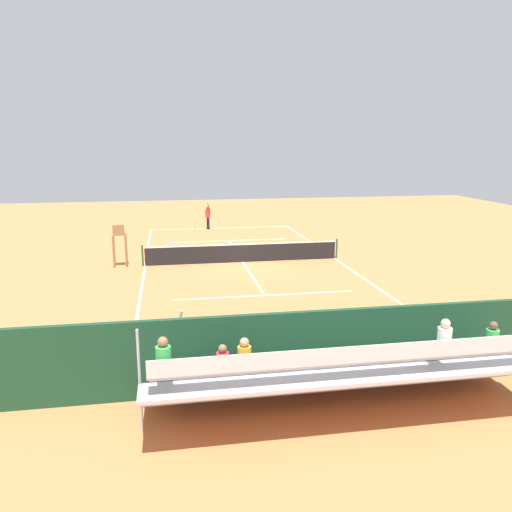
{
  "coord_description": "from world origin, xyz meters",
  "views": [
    {
      "loc": [
        3.8,
        25.67,
        6.09
      ],
      "look_at": [
        0.0,
        4.0,
        1.2
      ],
      "focal_mm": 35.84,
      "sensor_mm": 36.0,
      "label": 1
    }
  ],
  "objects_px": {
    "umpire_chair": "(119,241)",
    "tennis_racket": "(192,229)",
    "bleacher_stand": "(339,374)",
    "courtside_bench": "(427,345)",
    "tennis_ball_far": "(239,232)",
    "tennis_player": "(208,215)",
    "line_judge": "(179,347)",
    "tennis_ball_near": "(203,233)",
    "tennis_net": "(243,253)",
    "equipment_bag": "(380,363)"
  },
  "relations": [
    {
      "from": "bleacher_stand",
      "to": "line_judge",
      "type": "xyz_separation_m",
      "value": [
        3.58,
        -2.01,
        0.09
      ]
    },
    {
      "from": "tennis_player",
      "to": "tennis_net",
      "type": "bearing_deg",
      "value": 94.91
    },
    {
      "from": "tennis_ball_near",
      "to": "tennis_ball_far",
      "type": "distance_m",
      "value": 2.49
    },
    {
      "from": "umpire_chair",
      "to": "tennis_racket",
      "type": "relative_size",
      "value": 4.1
    },
    {
      "from": "tennis_ball_far",
      "to": "umpire_chair",
      "type": "bearing_deg",
      "value": 50.8
    },
    {
      "from": "tennis_ball_near",
      "to": "tennis_ball_far",
      "type": "xyz_separation_m",
      "value": [
        -2.48,
        -0.24,
        0.0
      ]
    },
    {
      "from": "tennis_net",
      "to": "tennis_ball_far",
      "type": "bearing_deg",
      "value": -96.77
    },
    {
      "from": "line_judge",
      "to": "tennis_racket",
      "type": "bearing_deg",
      "value": -93.74
    },
    {
      "from": "tennis_net",
      "to": "tennis_player",
      "type": "relative_size",
      "value": 5.35
    },
    {
      "from": "tennis_net",
      "to": "tennis_ball_far",
      "type": "height_order",
      "value": "tennis_net"
    },
    {
      "from": "bleacher_stand",
      "to": "courtside_bench",
      "type": "bearing_deg",
      "value": -147.69
    },
    {
      "from": "tennis_player",
      "to": "tennis_ball_far",
      "type": "height_order",
      "value": "tennis_player"
    },
    {
      "from": "bleacher_stand",
      "to": "line_judge",
      "type": "distance_m",
      "value": 4.11
    },
    {
      "from": "tennis_net",
      "to": "line_judge",
      "type": "bearing_deg",
      "value": 74.75
    },
    {
      "from": "courtside_bench",
      "to": "tennis_ball_far",
      "type": "height_order",
      "value": "courtside_bench"
    },
    {
      "from": "equipment_bag",
      "to": "tennis_ball_far",
      "type": "xyz_separation_m",
      "value": [
        0.75,
        -22.42,
        -0.15
      ]
    },
    {
      "from": "tennis_racket",
      "to": "line_judge",
      "type": "height_order",
      "value": "line_judge"
    },
    {
      "from": "umpire_chair",
      "to": "tennis_racket",
      "type": "xyz_separation_m",
      "value": [
        -4.15,
        -10.85,
        -1.3
      ]
    },
    {
      "from": "bleacher_stand",
      "to": "tennis_player",
      "type": "height_order",
      "value": "bleacher_stand"
    },
    {
      "from": "tennis_player",
      "to": "umpire_chair",
      "type": "bearing_deg",
      "value": 63.56
    },
    {
      "from": "bleacher_stand",
      "to": "tennis_racket",
      "type": "xyz_separation_m",
      "value": [
        1.99,
        -26.33,
        -0.91
      ]
    },
    {
      "from": "tennis_ball_near",
      "to": "tennis_racket",
      "type": "bearing_deg",
      "value": -73.53
    },
    {
      "from": "tennis_racket",
      "to": "tennis_ball_far",
      "type": "relative_size",
      "value": 7.9
    },
    {
      "from": "tennis_ball_far",
      "to": "tennis_racket",
      "type": "bearing_deg",
      "value": -31.85
    },
    {
      "from": "umpire_chair",
      "to": "tennis_racket",
      "type": "height_order",
      "value": "umpire_chair"
    },
    {
      "from": "tennis_net",
      "to": "courtside_bench",
      "type": "xyz_separation_m",
      "value": [
        -3.25,
        13.27,
        0.06
      ]
    },
    {
      "from": "equipment_bag",
      "to": "line_judge",
      "type": "distance_m",
      "value": 5.53
    },
    {
      "from": "tennis_player",
      "to": "tennis_ball_near",
      "type": "relative_size",
      "value": 29.18
    },
    {
      "from": "umpire_chair",
      "to": "tennis_racket",
      "type": "distance_m",
      "value": 11.69
    },
    {
      "from": "bleacher_stand",
      "to": "tennis_player",
      "type": "relative_size",
      "value": 4.7
    },
    {
      "from": "line_judge",
      "to": "tennis_net",
      "type": "bearing_deg",
      "value": -105.25
    },
    {
      "from": "tennis_racket",
      "to": "umpire_chair",
      "type": "bearing_deg",
      "value": 69.09
    },
    {
      "from": "tennis_net",
      "to": "tennis_racket",
      "type": "distance_m",
      "value": 11.16
    },
    {
      "from": "umpire_chair",
      "to": "courtside_bench",
      "type": "relative_size",
      "value": 1.19
    },
    {
      "from": "courtside_bench",
      "to": "tennis_ball_far",
      "type": "distance_m",
      "value": 22.4
    },
    {
      "from": "tennis_racket",
      "to": "tennis_net",
      "type": "bearing_deg",
      "value": 100.61
    },
    {
      "from": "courtside_bench",
      "to": "tennis_racket",
      "type": "height_order",
      "value": "courtside_bench"
    },
    {
      "from": "bleacher_stand",
      "to": "courtside_bench",
      "type": "height_order",
      "value": "bleacher_stand"
    },
    {
      "from": "tennis_player",
      "to": "courtside_bench",
      "type": "bearing_deg",
      "value": 99.87
    },
    {
      "from": "bleacher_stand",
      "to": "line_judge",
      "type": "relative_size",
      "value": 4.7
    },
    {
      "from": "tennis_net",
      "to": "tennis_player",
      "type": "height_order",
      "value": "tennis_player"
    },
    {
      "from": "courtside_bench",
      "to": "tennis_ball_far",
      "type": "bearing_deg",
      "value": -84.41
    },
    {
      "from": "umpire_chair",
      "to": "tennis_ball_near",
      "type": "height_order",
      "value": "umpire_chair"
    },
    {
      "from": "bleacher_stand",
      "to": "tennis_ball_near",
      "type": "xyz_separation_m",
      "value": [
        1.35,
        -24.15,
        -0.89
      ]
    },
    {
      "from": "bleacher_stand",
      "to": "umpire_chair",
      "type": "height_order",
      "value": "bleacher_stand"
    },
    {
      "from": "umpire_chair",
      "to": "tennis_ball_far",
      "type": "height_order",
      "value": "umpire_chair"
    },
    {
      "from": "tennis_ball_far",
      "to": "line_judge",
      "type": "height_order",
      "value": "line_judge"
    },
    {
      "from": "equipment_bag",
      "to": "tennis_player",
      "type": "distance_m",
      "value": 24.29
    },
    {
      "from": "tennis_ball_near",
      "to": "tennis_ball_far",
      "type": "height_order",
      "value": "same"
    },
    {
      "from": "tennis_player",
      "to": "tennis_ball_far",
      "type": "bearing_deg",
      "value": 139.54
    }
  ]
}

